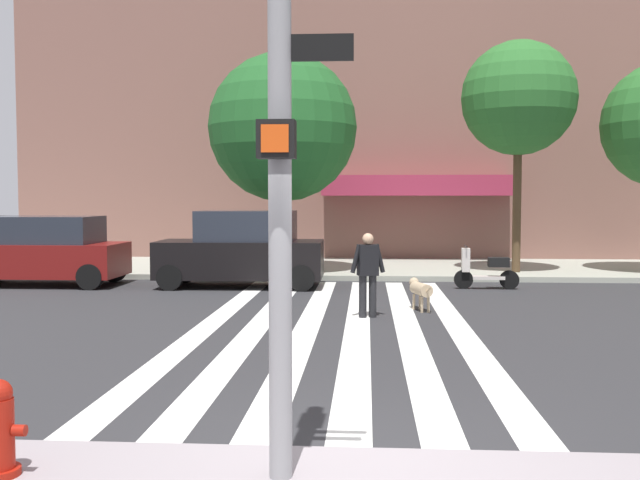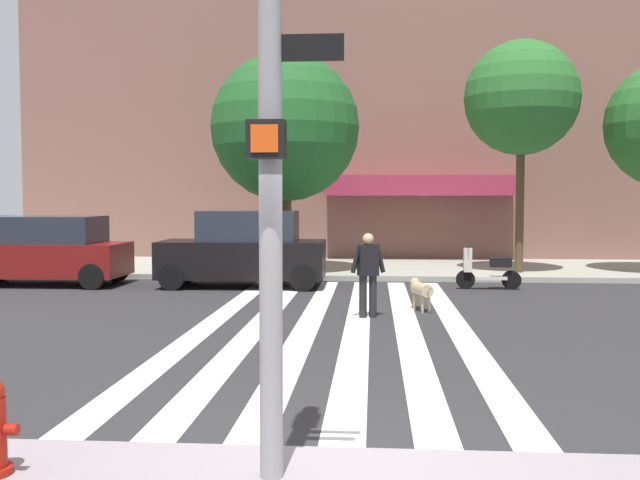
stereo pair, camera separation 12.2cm
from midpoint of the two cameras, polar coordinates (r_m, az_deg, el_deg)
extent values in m
plane|color=#2B2B2D|center=(13.32, 2.63, -6.70)|extent=(160.00, 160.00, 0.00)
cube|color=#9FA293|center=(23.15, 3.10, -2.23)|extent=(80.00, 6.00, 0.15)
cube|color=silver|center=(13.63, -8.78, -6.49)|extent=(0.45, 13.26, 0.01)
cube|color=silver|center=(13.47, -5.01, -6.58)|extent=(0.45, 13.26, 0.01)
cube|color=silver|center=(13.36, -1.17, -6.65)|extent=(0.45, 13.26, 0.01)
cube|color=silver|center=(13.32, 2.72, -6.68)|extent=(0.45, 13.26, 0.01)
cube|color=silver|center=(13.33, 6.61, -6.69)|extent=(0.45, 13.26, 0.01)
cube|color=silver|center=(13.41, 10.48, -6.67)|extent=(0.45, 13.26, 0.01)
cube|color=#AC2D4C|center=(25.50, 7.53, 4.28)|extent=(6.62, 1.60, 0.70)
cylinder|color=gray|center=(5.57, -3.84, 10.84)|extent=(0.18, 0.18, 5.80)
cube|color=black|center=(5.34, -4.11, 7.92)|extent=(0.28, 0.18, 0.28)
cube|color=#E54C14|center=(5.24, -4.26, 8.01)|extent=(0.20, 0.01, 0.20)
cube|color=black|center=(5.61, -0.92, 14.94)|extent=(0.56, 0.03, 0.20)
cylinder|color=#98160B|center=(6.29, -23.16, -13.65)|extent=(0.10, 0.09, 0.09)
cube|color=maroon|center=(20.59, -21.38, -1.44)|extent=(4.35, 1.91, 0.87)
cube|color=#232833|center=(20.47, -20.98, 0.76)|extent=(2.70, 1.68, 0.71)
cylinder|color=black|center=(19.16, -17.88, -2.79)|extent=(0.66, 0.22, 0.66)
cylinder|color=black|center=(20.77, -16.10, -2.29)|extent=(0.66, 0.22, 0.66)
cube|color=black|center=(18.95, -6.47, -1.50)|extent=(4.30, 1.87, 0.96)
cube|color=#232833|center=(18.87, -5.98, 1.13)|extent=(2.52, 1.63, 0.78)
cylinder|color=black|center=(18.53, -11.95, -2.90)|extent=(0.66, 0.23, 0.66)
cylinder|color=black|center=(20.11, -10.76, -2.40)|extent=(0.66, 0.23, 0.66)
cylinder|color=black|center=(17.97, -1.66, -3.02)|extent=(0.66, 0.23, 0.66)
cylinder|color=black|center=(19.60, -1.28, -2.49)|extent=(0.66, 0.23, 0.66)
cylinder|color=black|center=(18.82, 11.07, -3.07)|extent=(0.48, 0.11, 0.48)
cylinder|color=black|center=(18.97, 14.54, -3.06)|extent=(0.48, 0.15, 0.48)
cube|color=beige|center=(18.89, 12.96, -2.92)|extent=(0.81, 0.34, 0.08)
cube|color=black|center=(18.88, 13.73, -1.71)|extent=(0.53, 0.32, 0.24)
cube|color=beige|center=(18.78, 11.24, -1.55)|extent=(0.21, 0.29, 0.60)
cylinder|color=black|center=(18.75, 11.25, -0.49)|extent=(0.05, 0.50, 0.04)
cylinder|color=#4C3823|center=(21.29, -3.11, 1.58)|extent=(0.36, 0.36, 3.04)
sphere|color=#1E5623|center=(21.38, -3.13, 8.87)|extent=(4.34, 4.34, 4.34)
cylinder|color=#4C3823|center=(21.82, 15.12, 2.97)|extent=(0.24, 0.24, 4.15)
sphere|color=#286628|center=(22.01, 15.24, 10.76)|extent=(3.30, 3.30, 3.30)
cylinder|color=black|center=(14.05, 3.14, -4.49)|extent=(0.19, 0.19, 0.82)
cylinder|color=black|center=(14.10, 3.93, -4.46)|extent=(0.19, 0.19, 0.82)
cube|color=black|center=(14.00, 3.55, -1.59)|extent=(0.43, 0.34, 0.60)
cylinder|color=black|center=(13.92, 2.60, -1.49)|extent=(0.24, 0.15, 0.57)
cylinder|color=black|center=(14.06, 4.48, -1.45)|extent=(0.24, 0.15, 0.57)
sphere|color=tan|center=(13.97, 3.55, 0.09)|extent=(0.28, 0.28, 0.22)
cylinder|color=tan|center=(14.97, 7.75, -3.87)|extent=(0.44, 0.70, 0.26)
sphere|color=tan|center=(15.33, 7.21, -3.32)|extent=(0.25, 0.25, 0.20)
cylinder|color=tan|center=(14.57, 8.36, -3.88)|extent=(0.10, 0.23, 0.16)
cylinder|color=tan|center=(15.19, 7.19, -4.86)|extent=(0.07, 0.07, 0.32)
cylinder|color=tan|center=(15.24, 7.68, -4.84)|extent=(0.07, 0.07, 0.32)
cylinder|color=tan|center=(14.77, 7.81, -5.10)|extent=(0.07, 0.07, 0.32)
cylinder|color=tan|center=(14.82, 8.32, -5.08)|extent=(0.07, 0.07, 0.32)
camera|label=1|loc=(0.06, -90.26, -0.02)|focal=40.55mm
camera|label=2|loc=(0.06, 89.74, 0.02)|focal=40.55mm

